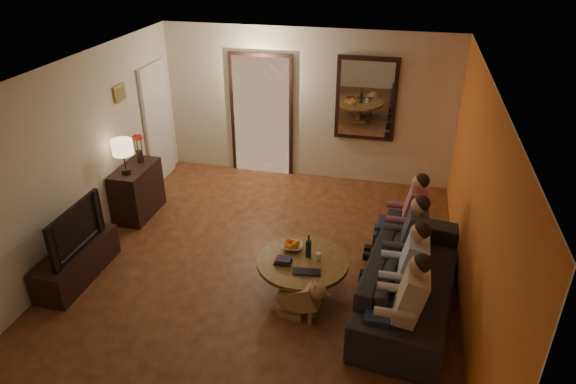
% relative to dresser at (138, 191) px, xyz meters
% --- Properties ---
extents(floor, '(5.00, 6.00, 0.01)m').
position_rel_dresser_xyz_m(floor, '(2.25, -1.01, -0.40)').
color(floor, '#482713').
rests_on(floor, ground).
extents(ceiling, '(5.00, 6.00, 0.01)m').
position_rel_dresser_xyz_m(ceiling, '(2.25, -1.01, 2.20)').
color(ceiling, white).
rests_on(ceiling, back_wall).
extents(back_wall, '(5.00, 0.02, 2.60)m').
position_rel_dresser_xyz_m(back_wall, '(2.25, 1.99, 0.90)').
color(back_wall, beige).
rests_on(back_wall, floor).
extents(front_wall, '(5.00, 0.02, 2.60)m').
position_rel_dresser_xyz_m(front_wall, '(2.25, -4.01, 0.90)').
color(front_wall, beige).
rests_on(front_wall, floor).
extents(left_wall, '(0.02, 6.00, 2.60)m').
position_rel_dresser_xyz_m(left_wall, '(-0.25, -1.01, 0.90)').
color(left_wall, beige).
rests_on(left_wall, floor).
extents(right_wall, '(0.02, 6.00, 2.60)m').
position_rel_dresser_xyz_m(right_wall, '(4.75, -1.01, 0.90)').
color(right_wall, beige).
rests_on(right_wall, floor).
extents(orange_accent, '(0.01, 6.00, 2.60)m').
position_rel_dresser_xyz_m(orange_accent, '(4.74, -1.01, 0.90)').
color(orange_accent, orange).
rests_on(orange_accent, right_wall).
extents(kitchen_doorway, '(1.00, 0.06, 2.10)m').
position_rel_dresser_xyz_m(kitchen_doorway, '(1.45, 1.97, 0.65)').
color(kitchen_doorway, '#FFE0A5').
rests_on(kitchen_doorway, floor).
extents(door_trim, '(1.12, 0.04, 2.22)m').
position_rel_dresser_xyz_m(door_trim, '(1.45, 1.96, 0.65)').
color(door_trim, black).
rests_on(door_trim, floor).
extents(fridge_glimpse, '(0.45, 0.03, 1.70)m').
position_rel_dresser_xyz_m(fridge_glimpse, '(1.70, 1.98, 0.50)').
color(fridge_glimpse, silver).
rests_on(fridge_glimpse, floor).
extents(mirror_frame, '(1.00, 0.05, 1.40)m').
position_rel_dresser_xyz_m(mirror_frame, '(3.25, 1.95, 1.10)').
color(mirror_frame, black).
rests_on(mirror_frame, back_wall).
extents(mirror_glass, '(0.86, 0.02, 1.26)m').
position_rel_dresser_xyz_m(mirror_glass, '(3.25, 1.92, 1.10)').
color(mirror_glass, white).
rests_on(mirror_glass, back_wall).
extents(white_door, '(0.06, 0.85, 2.04)m').
position_rel_dresser_xyz_m(white_door, '(-0.21, 1.29, 0.62)').
color(white_door, white).
rests_on(white_door, floor).
extents(framed_art, '(0.03, 0.28, 0.24)m').
position_rel_dresser_xyz_m(framed_art, '(-0.22, 0.29, 1.45)').
color(framed_art, '#B28C33').
rests_on(framed_art, left_wall).
extents(art_canvas, '(0.01, 0.22, 0.18)m').
position_rel_dresser_xyz_m(art_canvas, '(-0.21, 0.29, 1.45)').
color(art_canvas, brown).
rests_on(art_canvas, left_wall).
extents(dresser, '(0.45, 0.90, 0.80)m').
position_rel_dresser_xyz_m(dresser, '(0.00, 0.00, 0.00)').
color(dresser, black).
rests_on(dresser, floor).
extents(table_lamp, '(0.30, 0.30, 0.54)m').
position_rel_dresser_xyz_m(table_lamp, '(0.00, -0.22, 0.67)').
color(table_lamp, beige).
rests_on(table_lamp, dresser).
extents(flower_vase, '(0.14, 0.14, 0.44)m').
position_rel_dresser_xyz_m(flower_vase, '(0.00, 0.22, 0.62)').
color(flower_vase, red).
rests_on(flower_vase, dresser).
extents(tv_stand, '(0.45, 1.30, 0.43)m').
position_rel_dresser_xyz_m(tv_stand, '(0.00, -1.67, -0.18)').
color(tv_stand, black).
rests_on(tv_stand, floor).
extents(tv, '(1.05, 0.14, 0.61)m').
position_rel_dresser_xyz_m(tv, '(0.00, -1.67, 0.34)').
color(tv, black).
rests_on(tv, tv_stand).
extents(sofa, '(2.59, 1.29, 0.72)m').
position_rel_dresser_xyz_m(sofa, '(4.17, -1.23, -0.04)').
color(sofa, black).
rests_on(sofa, floor).
extents(person_a, '(0.60, 0.40, 1.20)m').
position_rel_dresser_xyz_m(person_a, '(4.07, -2.13, 0.20)').
color(person_a, tan).
rests_on(person_a, sofa).
extents(person_b, '(0.60, 0.40, 1.20)m').
position_rel_dresser_xyz_m(person_b, '(4.07, -1.53, 0.20)').
color(person_b, tan).
rests_on(person_b, sofa).
extents(person_c, '(0.60, 0.40, 1.20)m').
position_rel_dresser_xyz_m(person_c, '(4.07, -0.93, 0.20)').
color(person_c, tan).
rests_on(person_c, sofa).
extents(person_d, '(0.60, 0.40, 1.20)m').
position_rel_dresser_xyz_m(person_d, '(4.07, -0.33, 0.20)').
color(person_d, tan).
rests_on(person_d, sofa).
extents(dog, '(0.58, 0.30, 0.56)m').
position_rel_dresser_xyz_m(dog, '(2.93, -1.78, -0.12)').
color(dog, '#B18251').
rests_on(dog, floor).
extents(coffee_table, '(1.25, 1.25, 0.45)m').
position_rel_dresser_xyz_m(coffee_table, '(2.87, -1.29, -0.18)').
color(coffee_table, brown).
rests_on(coffee_table, floor).
extents(bowl, '(0.26, 0.26, 0.06)m').
position_rel_dresser_xyz_m(bowl, '(2.69, -1.07, 0.08)').
color(bowl, white).
rests_on(bowl, coffee_table).
extents(oranges, '(0.20, 0.20, 0.08)m').
position_rel_dresser_xyz_m(oranges, '(2.69, -1.07, 0.15)').
color(oranges, orange).
rests_on(oranges, bowl).
extents(wine_bottle, '(0.07, 0.07, 0.31)m').
position_rel_dresser_xyz_m(wine_bottle, '(2.92, -1.19, 0.20)').
color(wine_bottle, black).
rests_on(wine_bottle, coffee_table).
extents(wine_glass, '(0.06, 0.06, 0.10)m').
position_rel_dresser_xyz_m(wine_glass, '(3.05, -1.24, 0.10)').
color(wine_glass, silver).
rests_on(wine_glass, coffee_table).
extents(book_stack, '(0.20, 0.15, 0.07)m').
position_rel_dresser_xyz_m(book_stack, '(2.65, -1.39, 0.08)').
color(book_stack, black).
rests_on(book_stack, coffee_table).
extents(laptop, '(0.35, 0.25, 0.03)m').
position_rel_dresser_xyz_m(laptop, '(2.97, -1.57, 0.06)').
color(laptop, black).
rests_on(laptop, coffee_table).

